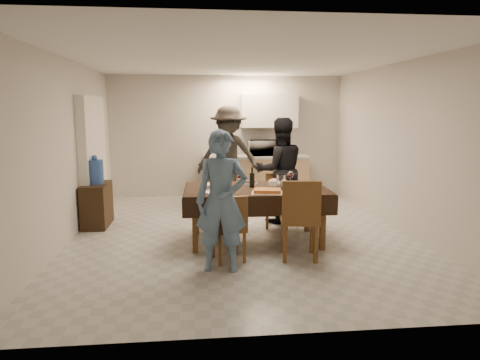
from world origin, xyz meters
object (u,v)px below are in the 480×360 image
object	(u,v)px
wine_bottle	(252,177)
microwave	(263,148)
water_pitcher	(281,181)
person_near	(222,201)
person_far	(280,171)
water_jug	(95,172)
person_kitchen	(229,155)
savoury_tart	(267,191)
dining_table	(256,190)
console	(97,205)

from	to	relation	value
wine_bottle	microwave	xyz separation A→B (m)	(0.62, 3.03, 0.15)
wine_bottle	water_pitcher	xyz separation A→B (m)	(0.40, -0.10, -0.05)
person_near	water_pitcher	bearing A→B (deg)	55.13
person_far	water_jug	bearing A→B (deg)	-6.50
wine_bottle	person_far	xyz separation A→B (m)	(0.60, 1.00, -0.05)
person_kitchen	savoury_tart	bearing A→B (deg)	-84.60
microwave	person_kitchen	distance (m)	0.89
person_near	person_far	size ratio (longest dim) A/B	0.95
dining_table	microwave	distance (m)	3.15
console	water_jug	xyz separation A→B (m)	(0.00, 0.00, 0.54)
savoury_tart	person_near	xyz separation A→B (m)	(-0.65, -0.67, 0.02)
microwave	person_near	distance (m)	4.29
wine_bottle	person_kitchen	bearing A→B (deg)	92.99
savoury_tart	person_kitchen	distance (m)	3.03
wine_bottle	savoury_tart	size ratio (longest dim) A/B	0.70
console	wine_bottle	world-z (taller)	wine_bottle
water_jug	water_pitcher	xyz separation A→B (m)	(2.80, -1.14, -0.01)
dining_table	savoury_tart	bearing A→B (deg)	-73.88
microwave	person_far	size ratio (longest dim) A/B	0.34
console	person_near	size ratio (longest dim) A/B	0.46
dining_table	water_jug	distance (m)	2.69
microwave	water_pitcher	bearing A→B (deg)	85.94
dining_table	person_far	size ratio (longest dim) A/B	1.16
person_kitchen	dining_table	bearing A→B (deg)	-85.98
console	person_kitchen	size ratio (longest dim) A/B	0.39
console	savoury_tart	xyz separation A→B (m)	(2.55, -1.47, 0.46)
console	person_near	bearing A→B (deg)	-48.34
person_far	console	bearing A→B (deg)	-6.50
savoury_tart	person_far	bearing A→B (deg)	72.53
dining_table	savoury_tart	xyz separation A→B (m)	(0.10, -0.38, 0.06)
water_pitcher	person_kitchen	xyz separation A→B (m)	(-0.53, 2.68, 0.09)
console	person_near	distance (m)	2.90
console	microwave	world-z (taller)	microwave
dining_table	person_far	world-z (taller)	person_far
savoury_tart	dining_table	bearing A→B (deg)	104.74
microwave	person_near	size ratio (longest dim) A/B	0.36
dining_table	person_kitchen	world-z (taller)	person_kitchen
wine_bottle	person_near	bearing A→B (deg)	-114.44
person_kitchen	water_pitcher	bearing A→B (deg)	-78.72
person_near	person_kitchen	world-z (taller)	person_kitchen
water_pitcher	wine_bottle	bearing A→B (deg)	165.96
water_pitcher	person_far	bearing A→B (deg)	79.70
water_jug	savoury_tart	distance (m)	2.95
dining_table	savoury_tart	size ratio (longest dim) A/B	4.91
water_jug	person_kitchen	xyz separation A→B (m)	(2.27, 1.54, 0.08)
water_jug	microwave	distance (m)	3.63
water_jug	person_kitchen	bearing A→B (deg)	34.24
console	water_jug	world-z (taller)	water_jug
wine_bottle	water_pitcher	size ratio (longest dim) A/B	1.50
wine_bottle	water_pitcher	distance (m)	0.42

